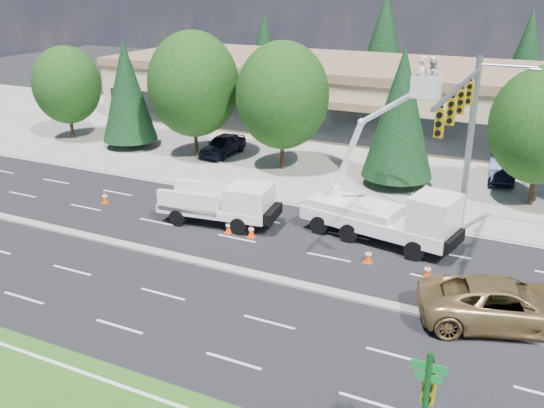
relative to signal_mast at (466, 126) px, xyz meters
The scene contains 25 objects.
ground 13.67m from the signal_mast, 144.92° to the right, with size 140.00×140.00×0.00m, color black.
concrete_apron 17.47m from the signal_mast, 127.74° to the left, with size 140.00×22.00×0.01m, color gray.
road_median 13.64m from the signal_mast, 144.92° to the right, with size 120.00×0.55×0.12m, color gray.
strip_mall 25.23m from the signal_mast, 113.62° to the left, with size 50.40×15.40×5.50m.
tree_front_a 33.05m from the signal_mast, 166.05° to the left, with size 5.37×5.37×7.45m.
tree_front_b 27.27m from the signal_mast, 163.00° to the left, with size 4.17×4.17×8.22m.
tree_front_c 21.56m from the signal_mast, 158.34° to the left, with size 6.53×6.53×9.06m.
tree_front_d 15.30m from the signal_mast, 148.59° to the left, with size 6.24×6.24×8.66m.
tree_front_e 9.51m from the signal_mast, 122.30° to the left, with size 4.43×4.43×8.74m.
tree_front_f 8.60m from the signal_mast, 69.52° to the left, with size 5.80×5.80×8.05m.
tree_back_a 44.83m from the signal_mast, 128.72° to the left, with size 4.33×4.33×8.54m.
tree_back_b 37.67m from the signal_mast, 111.87° to the left, with size 5.71×5.71×11.25m.
tree_back_c 34.97m from the signal_mast, 90.05° to the left, with size 4.96×4.96×9.77m.
signal_mast is the anchor object (origin of this frame).
street_sign_pole 15.99m from the signal_mast, 82.73° to the right, with size 0.90×0.44×4.00m.
utility_pickup 12.89m from the signal_mast, 168.07° to the right, with size 6.26×2.94×2.31m.
bucket_truck 5.15m from the signal_mast, 161.86° to the right, with size 8.07×3.70×9.26m.
traffic_cone_a 20.50m from the signal_mast, behind, with size 0.40×0.40×0.70m.
traffic_cone_b 12.65m from the signal_mast, 162.58° to the right, with size 0.40×0.40×0.70m.
traffic_cone_c 11.55m from the signal_mast, 160.57° to the right, with size 0.40×0.40×0.70m.
traffic_cone_d 7.44m from the signal_mast, 132.12° to the right, with size 0.40×0.40×0.70m.
traffic_cone_e 6.91m from the signal_mast, 95.61° to the right, with size 0.40×0.40×0.70m.
minivan 8.81m from the signal_mast, 64.56° to the right, with size 2.97×6.45×1.79m, color #9B7C4B.
parked_car_west 21.21m from the signal_mast, 153.72° to the left, with size 1.83×4.54×1.55m, color black.
parked_car_east 13.11m from the signal_mast, 85.81° to the left, with size 1.59×4.56×1.50m, color black.
Camera 1 is at (13.99, -21.33, 12.56)m, focal length 40.00 mm.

